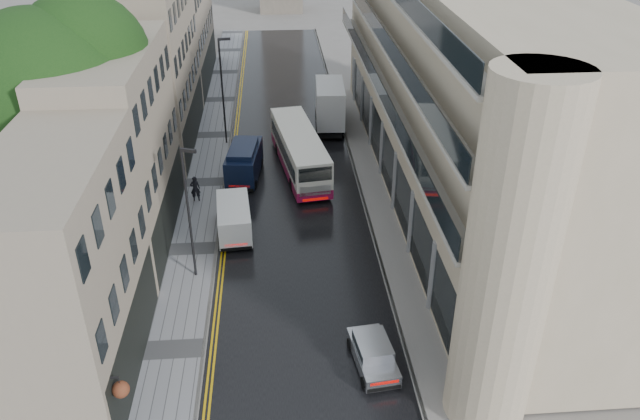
{
  "coord_description": "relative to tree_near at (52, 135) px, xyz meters",
  "views": [
    {
      "loc": [
        -0.93,
        -10.89,
        19.57
      ],
      "look_at": [
        1.27,
        18.0,
        3.02
      ],
      "focal_mm": 35.0,
      "sensor_mm": 36.0,
      "label": 1
    }
  ],
  "objects": [
    {
      "name": "road",
      "position": [
        12.5,
        7.5,
        -6.94
      ],
      "size": [
        9.0,
        85.0,
        0.02
      ],
      "primitive_type": "cube",
      "color": "black",
      "rests_on": "ground"
    },
    {
      "name": "cream_bus",
      "position": [
        12.51,
        6.04,
        -5.5
      ],
      "size": [
        3.88,
        10.68,
        2.85
      ],
      "primitive_type": null,
      "rotation": [
        0.0,
        0.0,
        0.15
      ],
      "color": "white",
      "rests_on": "road"
    },
    {
      "name": "white_lorry",
      "position": [
        14.92,
        15.48,
        -5.02
      ],
      "size": [
        2.52,
        7.33,
        3.8
      ],
      "primitive_type": null,
      "rotation": [
        0.0,
        0.0,
        -0.05
      ],
      "color": "silver",
      "rests_on": "road"
    },
    {
      "name": "white_van",
      "position": [
        8.2,
        -0.74,
        -5.95
      ],
      "size": [
        2.21,
        4.47,
        1.96
      ],
      "primitive_type": null,
      "rotation": [
        0.0,
        0.0,
        0.08
      ],
      "color": "white",
      "rests_on": "road"
    },
    {
      "name": "modern_block",
      "position": [
        22.8,
        6.0,
        0.05
      ],
      "size": [
        8.0,
        40.0,
        14.0
      ],
      "primitive_type": null,
      "color": "#BEAA8D",
      "rests_on": "ground"
    },
    {
      "name": "navy_van",
      "position": [
        8.2,
        6.67,
        -5.66
      ],
      "size": [
        2.55,
        5.15,
        2.53
      ],
      "primitive_type": null,
      "rotation": [
        0.0,
        0.0,
        -0.12
      ],
      "color": "black",
      "rests_on": "road"
    },
    {
      "name": "left_sidewalk",
      "position": [
        6.65,
        7.5,
        -6.89
      ],
      "size": [
        2.7,
        85.0,
        0.12
      ],
      "primitive_type": "cube",
      "color": "gray",
      "rests_on": "ground"
    },
    {
      "name": "silver_hatchback",
      "position": [
        14.89,
        -11.96,
        -6.27
      ],
      "size": [
        1.95,
        3.66,
        1.31
      ],
      "primitive_type": null,
      "rotation": [
        0.0,
        0.0,
        0.12
      ],
      "color": "#A4A4A9",
      "rests_on": "road"
    },
    {
      "name": "lamp_post_far",
      "position": [
        7.71,
        14.17,
        -2.81
      ],
      "size": [
        0.92,
        0.31,
        8.04
      ],
      "primitive_type": null,
      "rotation": [
        0.0,
        0.0,
        0.12
      ],
      "color": "black",
      "rests_on": "left_sidewalk"
    },
    {
      "name": "pedestrian",
      "position": [
        6.28,
        4.91,
        -5.96
      ],
      "size": [
        0.66,
        0.47,
        1.72
      ],
      "primitive_type": "imported",
      "rotation": [
        0.0,
        0.0,
        3.23
      ],
      "color": "black",
      "rests_on": "left_sidewalk"
    },
    {
      "name": "lamp_post_near",
      "position": [
        7.04,
        -3.37,
        -3.17
      ],
      "size": [
        0.84,
        0.45,
        7.32
      ],
      "primitive_type": null,
      "rotation": [
        0.0,
        0.0,
        -0.35
      ],
      "color": "black",
      "rests_on": "left_sidewalk"
    },
    {
      "name": "tree_near",
      "position": [
        0.0,
        0.0,
        0.0
      ],
      "size": [
        10.56,
        10.56,
        13.89
      ],
      "primitive_type": null,
      "color": "black",
      "rests_on": "ground"
    },
    {
      "name": "right_sidewalk",
      "position": [
        17.9,
        7.5,
        -6.89
      ],
      "size": [
        1.8,
        85.0,
        0.12
      ],
      "primitive_type": "cube",
      "color": "slate",
      "rests_on": "ground"
    },
    {
      "name": "old_shop_row",
      "position": [
        3.05,
        10.0,
        -0.95
      ],
      "size": [
        4.5,
        56.0,
        12.0
      ],
      "primitive_type": null,
      "color": "gray",
      "rests_on": "ground"
    },
    {
      "name": "tree_far",
      "position": [
        0.3,
        13.0,
        -0.72
      ],
      "size": [
        9.24,
        9.24,
        12.46
      ],
      "primitive_type": null,
      "color": "black",
      "rests_on": "ground"
    }
  ]
}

